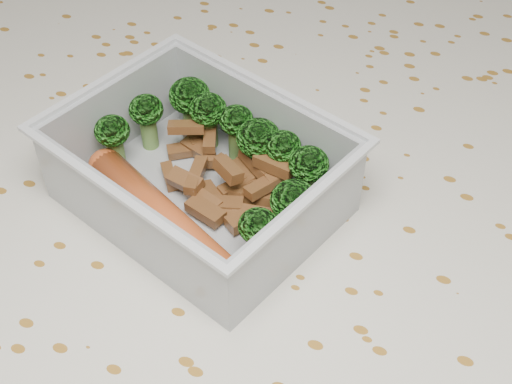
% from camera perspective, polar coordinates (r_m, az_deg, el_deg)
% --- Properties ---
extents(dining_table, '(1.40, 0.90, 0.75)m').
position_cam_1_polar(dining_table, '(0.57, -0.51, -7.93)').
color(dining_table, brown).
rests_on(dining_table, ground).
extents(tablecloth, '(1.46, 0.96, 0.19)m').
position_cam_1_polar(tablecloth, '(0.53, -0.54, -4.67)').
color(tablecloth, silver).
rests_on(tablecloth, dining_table).
extents(lunch_container, '(0.22, 0.20, 0.07)m').
position_cam_1_polar(lunch_container, '(0.49, -4.46, 0.94)').
color(lunch_container, silver).
rests_on(lunch_container, tablecloth).
extents(broccoli_florets, '(0.17, 0.13, 0.05)m').
position_cam_1_polar(broccoli_florets, '(0.50, -2.00, 3.74)').
color(broccoli_florets, '#608C3F').
rests_on(broccoli_florets, lunch_container).
extents(meat_pile, '(0.11, 0.09, 0.03)m').
position_cam_1_polar(meat_pile, '(0.51, -2.31, 1.22)').
color(meat_pile, brown).
rests_on(meat_pile, lunch_container).
extents(sausage, '(0.15, 0.09, 0.03)m').
position_cam_1_polar(sausage, '(0.48, -7.41, -2.26)').
color(sausage, '#BD4E21').
rests_on(sausage, lunch_container).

